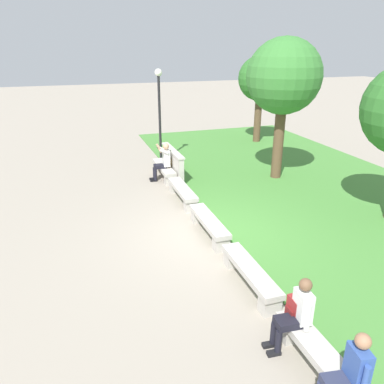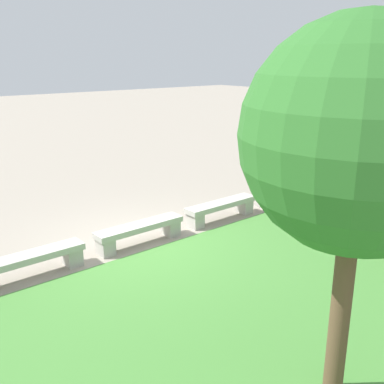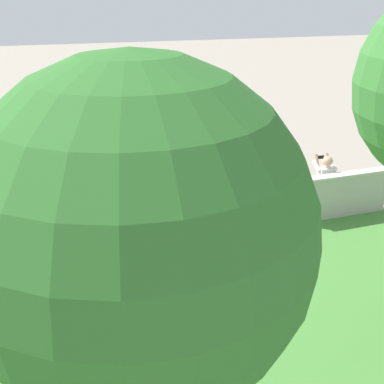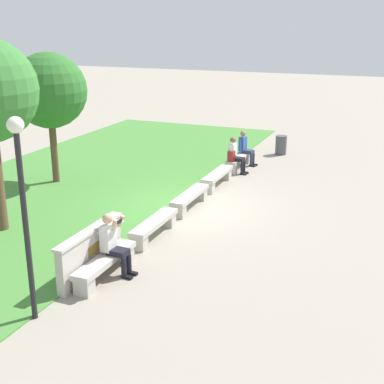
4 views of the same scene
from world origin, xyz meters
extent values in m
plane|color=gray|center=(0.00, 0.00, 0.00)|extent=(80.00, 80.00, 0.00)
cube|color=#478438|center=(0.00, 4.38, 0.01)|extent=(23.19, 8.00, 0.03)
cube|color=#B7B2A8|center=(-4.61, 0.00, 0.39)|extent=(1.97, 0.40, 0.12)
cube|color=#B7B2A8|center=(-5.42, 0.00, 0.17)|extent=(0.28, 0.34, 0.33)
cube|color=#B7B2A8|center=(-3.81, 0.00, 0.17)|extent=(0.28, 0.34, 0.33)
cube|color=#B7B2A8|center=(-2.31, 0.00, 0.39)|extent=(1.97, 0.40, 0.12)
cube|color=#B7B2A8|center=(-3.11, 0.00, 0.17)|extent=(0.28, 0.34, 0.33)
cube|color=#B7B2A8|center=(-1.50, 0.00, 0.17)|extent=(0.28, 0.34, 0.33)
cube|color=#B7B2A8|center=(0.00, 0.00, 0.39)|extent=(1.97, 0.40, 0.12)
cube|color=#B7B2A8|center=(-0.80, 0.00, 0.17)|extent=(0.28, 0.34, 0.33)
cube|color=#B7B2A8|center=(0.80, 0.00, 0.17)|extent=(0.28, 0.34, 0.33)
cube|color=#B7B2A8|center=(2.31, 0.00, 0.39)|extent=(1.97, 0.40, 0.12)
cube|color=#B7B2A8|center=(1.50, 0.00, 0.17)|extent=(0.28, 0.34, 0.33)
cube|color=#B7B2A8|center=(-4.61, 0.34, 0.47)|extent=(2.20, 0.18, 0.95)
cube|color=beige|center=(-4.61, 0.34, 0.98)|extent=(2.26, 0.24, 0.06)
cube|color=brown|center=(-4.61, 0.24, 0.59)|extent=(0.44, 0.02, 0.22)
cube|color=black|center=(-4.51, -0.44, 0.03)|extent=(0.12, 0.25, 0.06)
cylinder|color=black|center=(-4.51, -0.37, 0.24)|extent=(0.11, 0.11, 0.42)
cube|color=black|center=(-4.31, -0.46, 0.03)|extent=(0.12, 0.25, 0.06)
cylinder|color=black|center=(-4.31, -0.39, 0.24)|extent=(0.11, 0.11, 0.42)
cube|color=black|center=(-4.39, -0.19, 0.51)|extent=(0.33, 0.44, 0.12)
cube|color=silver|center=(-4.38, 0.04, 0.79)|extent=(0.35, 0.24, 0.56)
sphere|color=tan|center=(-4.38, 0.04, 1.21)|extent=(0.22, 0.22, 0.22)
cylinder|color=silver|center=(-4.58, -0.05, 1.08)|extent=(0.11, 0.32, 0.21)
cylinder|color=tan|center=(-4.52, -0.19, 1.16)|extent=(0.11, 0.19, 0.27)
cylinder|color=silver|center=(-4.20, -0.07, 1.08)|extent=(0.11, 0.32, 0.21)
cylinder|color=tan|center=(-4.27, -0.21, 1.16)|extent=(0.09, 0.19, 0.27)
cube|color=black|center=(-4.40, -0.26, 1.20)|extent=(0.15, 0.02, 0.08)
cylinder|color=brown|center=(0.67, 5.05, 1.14)|extent=(0.22, 0.22, 2.29)
sphere|color=#2D6B28|center=(0.67, 5.05, 3.00)|extent=(2.37, 2.37, 2.37)
cylinder|color=black|center=(-6.49, 0.35, 1.69)|extent=(0.10, 0.10, 3.37)
sphere|color=white|center=(-6.49, 0.35, 3.51)|extent=(0.28, 0.28, 0.28)
camera|label=1|loc=(7.89, -3.03, 4.51)|focal=35.00mm
camera|label=2|loc=(4.69, 7.33, 3.74)|focal=42.00mm
camera|label=3|loc=(1.16, 7.66, 4.45)|focal=42.00mm
camera|label=4|loc=(-13.25, -5.47, 5.13)|focal=50.00mm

